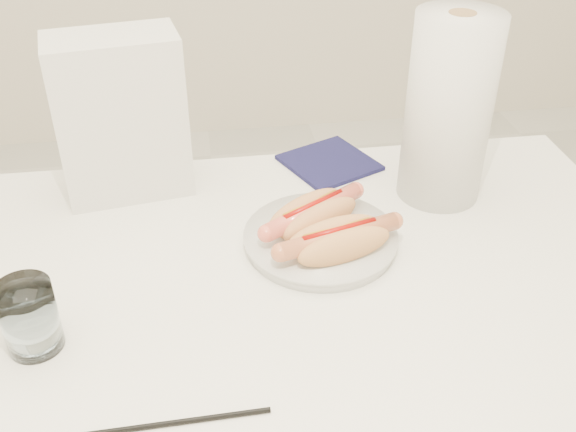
{
  "coord_description": "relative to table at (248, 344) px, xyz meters",
  "views": [
    {
      "loc": [
        -0.04,
        -0.64,
        1.33
      ],
      "look_at": [
        0.07,
        0.1,
        0.82
      ],
      "focal_mm": 41.77,
      "sensor_mm": 36.0,
      "label": 1
    }
  ],
  "objects": [
    {
      "name": "table",
      "position": [
        0.0,
        0.0,
        0.0
      ],
      "size": [
        1.2,
        0.8,
        0.75
      ],
      "color": "white",
      "rests_on": "ground"
    },
    {
      "name": "plate",
      "position": [
        0.12,
        0.12,
        0.07
      ],
      "size": [
        0.25,
        0.25,
        0.02
      ],
      "primitive_type": "cylinder",
      "rotation": [
        0.0,
        0.0,
        0.18
      ],
      "color": "silver",
      "rests_on": "table"
    },
    {
      "name": "navy_napkin",
      "position": [
        0.18,
        0.35,
        0.06
      ],
      "size": [
        0.18,
        0.18,
        0.01
      ],
      "primitive_type": "cube",
      "rotation": [
        0.0,
        0.0,
        0.43
      ],
      "color": "#13133C",
      "rests_on": "table"
    },
    {
      "name": "napkin_box",
      "position": [
        -0.16,
        0.32,
        0.19
      ],
      "size": [
        0.21,
        0.14,
        0.26
      ],
      "primitive_type": "cube",
      "rotation": [
        0.0,
        0.0,
        0.16
      ],
      "color": "silver",
      "rests_on": "table"
    },
    {
      "name": "chopstick_near",
      "position": [
        -0.09,
        -0.17,
        0.06
      ],
      "size": [
        0.2,
        0.01,
        0.01
      ],
      "primitive_type": "cylinder",
      "rotation": [
        0.0,
        1.57,
        0.02
      ],
      "color": "black",
      "rests_on": "table"
    },
    {
      "name": "water_glass",
      "position": [
        -0.25,
        -0.03,
        0.1
      ],
      "size": [
        0.07,
        0.07,
        0.09
      ],
      "primitive_type": "cylinder",
      "color": "silver",
      "rests_on": "table"
    },
    {
      "name": "hotdog_right",
      "position": [
        0.13,
        0.08,
        0.1
      ],
      "size": [
        0.17,
        0.1,
        0.05
      ],
      "rotation": [
        0.0,
        0.0,
        0.28
      ],
      "color": "#E59B59",
      "rests_on": "plate"
    },
    {
      "name": "hotdog_left",
      "position": [
        0.11,
        0.14,
        0.1
      ],
      "size": [
        0.16,
        0.13,
        0.05
      ],
      "rotation": [
        0.0,
        0.0,
        0.56
      ],
      "color": "tan",
      "rests_on": "plate"
    },
    {
      "name": "paper_towel_roll",
      "position": [
        0.33,
        0.24,
        0.21
      ],
      "size": [
        0.16,
        0.16,
        0.29
      ],
      "primitive_type": "cylinder",
      "rotation": [
        0.0,
        0.0,
        -0.24
      ],
      "color": "silver",
      "rests_on": "table"
    }
  ]
}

